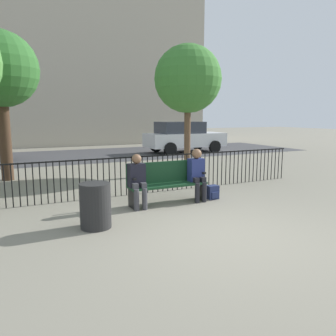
{
  "coord_description": "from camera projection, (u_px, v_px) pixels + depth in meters",
  "views": [
    {
      "loc": [
        -3.05,
        -4.18,
        1.93
      ],
      "look_at": [
        0.0,
        2.18,
        0.8
      ],
      "focal_mm": 35.0,
      "sensor_mm": 36.0,
      "label": 1
    }
  ],
  "objects": [
    {
      "name": "ground_plane",
      "position": [
        226.0,
        235.0,
        5.33
      ],
      "size": [
        80.0,
        80.0,
        0.0
      ],
      "primitive_type": "plane",
      "color": "gray"
    },
    {
      "name": "park_bench",
      "position": [
        166.0,
        181.0,
        7.26
      ],
      "size": [
        1.78,
        0.45,
        0.92
      ],
      "color": "#14381E",
      "rests_on": "ground"
    },
    {
      "name": "seated_person_0",
      "position": [
        137.0,
        178.0,
        6.8
      ],
      "size": [
        0.34,
        0.39,
        1.14
      ],
      "color": "#3D3D42",
      "rests_on": "ground"
    },
    {
      "name": "seated_person_1",
      "position": [
        197.0,
        172.0,
        7.42
      ],
      "size": [
        0.34,
        0.39,
        1.19
      ],
      "color": "black",
      "rests_on": "ground"
    },
    {
      "name": "backpack",
      "position": [
        213.0,
        192.0,
        7.65
      ],
      "size": [
        0.26,
        0.23,
        0.32
      ],
      "color": "navy",
      "rests_on": "ground"
    },
    {
      "name": "fence_railing",
      "position": [
        148.0,
        171.0,
        8.19
      ],
      "size": [
        9.01,
        0.03,
        0.95
      ],
      "color": "black",
      "rests_on": "ground"
    },
    {
      "name": "tree_0",
      "position": [
        0.0,
        71.0,
        9.42
      ],
      "size": [
        2.2,
        2.2,
        4.36
      ],
      "color": "#422D1E",
      "rests_on": "ground"
    },
    {
      "name": "tree_2",
      "position": [
        188.0,
        79.0,
        10.66
      ],
      "size": [
        2.21,
        2.21,
        4.22
      ],
      "color": "brown",
      "rests_on": "ground"
    },
    {
      "name": "street_surface",
      "position": [
        81.0,
        155.0,
        16.01
      ],
      "size": [
        24.0,
        6.0,
        0.01
      ],
      "color": "#3D3D3F",
      "rests_on": "ground"
    },
    {
      "name": "parked_car_0",
      "position": [
        184.0,
        137.0,
        17.27
      ],
      "size": [
        4.2,
        1.94,
        1.62
      ],
      "color": "silver",
      "rests_on": "ground"
    },
    {
      "name": "building_facade",
      "position": [
        53.0,
        36.0,
        21.99
      ],
      "size": [
        20.0,
        6.0,
        14.48
      ],
      "color": "#B2A893",
      "rests_on": "ground"
    },
    {
      "name": "trash_bin",
      "position": [
        95.0,
        206.0,
        5.65
      ],
      "size": [
        0.53,
        0.53,
        0.79
      ],
      "color": "black",
      "rests_on": "ground"
    }
  ]
}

